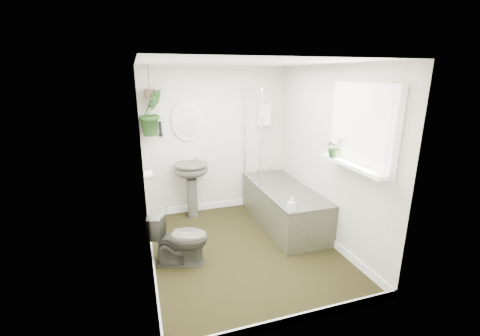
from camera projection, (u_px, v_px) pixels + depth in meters
name	position (u px, v px, depth m)	size (l,w,h in m)	color
floor	(244.00, 249.00, 4.18)	(2.30, 2.80, 0.02)	black
ceiling	(244.00, 62.00, 3.52)	(2.30, 2.80, 0.02)	white
wall_back	(216.00, 141.00, 5.14)	(2.30, 0.02, 2.30)	silver
wall_front	(300.00, 208.00, 2.56)	(2.30, 0.02, 2.30)	silver
wall_left	(144.00, 172.00, 3.51)	(0.02, 2.80, 2.30)	silver
wall_right	(328.00, 156.00, 4.20)	(0.02, 2.80, 2.30)	silver
skirting	(244.00, 245.00, 4.16)	(2.30, 2.80, 0.10)	white
bathtub	(284.00, 206.00, 4.79)	(0.72, 1.72, 0.58)	#414139
bath_screen	(252.00, 136.00, 4.86)	(0.04, 0.72, 1.40)	silver
shower_box	(264.00, 115.00, 5.20)	(0.20, 0.10, 0.35)	white
oval_mirror	(187.00, 121.00, 4.87)	(0.46, 0.03, 0.62)	beige
wall_sconce	(161.00, 129.00, 4.77)	(0.04, 0.04, 0.22)	black
toilet_roll_holder	(148.00, 175.00, 4.23)	(0.11, 0.11, 0.11)	white
window_recess	(362.00, 126.00, 3.40)	(0.08, 1.00, 0.90)	white
window_sill	(353.00, 165.00, 3.49)	(0.18, 1.00, 0.04)	white
window_blinds	(359.00, 126.00, 3.38)	(0.01, 0.86, 0.76)	white
toilet	(180.00, 237.00, 3.77)	(0.37, 0.66, 0.67)	#414139
pedestal_sink	(192.00, 190.00, 5.00)	(0.51, 0.44, 0.88)	#414139
sill_plant	(334.00, 147.00, 3.71)	(0.21, 0.18, 0.23)	black
hanging_plant	(151.00, 113.00, 4.56)	(0.36, 0.29, 0.66)	black
soap_bottle	(291.00, 204.00, 3.87)	(0.08, 0.08, 0.18)	#302324
hanging_pot	(150.00, 93.00, 4.49)	(0.16, 0.16, 0.12)	#4B3B2C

